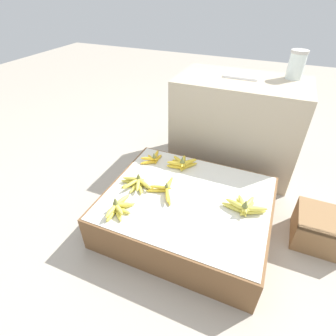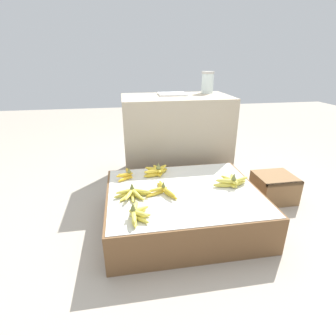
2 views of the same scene
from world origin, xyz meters
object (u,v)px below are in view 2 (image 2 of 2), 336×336
banana_bunch_middle_midleft (162,190)px  banana_bunch_back_midleft (156,171)px  banana_bunch_back_left (127,175)px  foam_tray_white (172,94)px  banana_bunch_middle_right (232,181)px  banana_bunch_middle_left (133,194)px  wooden_crate (274,187)px  banana_bunch_front_left (137,213)px  glass_jar (208,82)px

banana_bunch_middle_midleft → banana_bunch_back_midleft: 0.32m
banana_bunch_back_left → foam_tray_white: (0.49, 0.69, 0.52)m
banana_bunch_middle_right → foam_tray_white: 1.12m
banana_bunch_middle_left → foam_tray_white: (0.46, 1.01, 0.52)m
wooden_crate → banana_bunch_back_left: (-1.25, 0.07, 0.19)m
banana_bunch_front_left → banana_bunch_back_midleft: banana_bunch_back_midleft is taller
banana_bunch_middle_midleft → banana_bunch_front_left: bearing=-125.2°
banana_bunch_middle_midleft → banana_bunch_back_left: (-0.24, 0.30, 0.00)m
banana_bunch_middle_left → banana_bunch_back_midleft: banana_bunch_back_midleft is taller
banana_bunch_back_midleft → foam_tray_white: size_ratio=0.83×
banana_bunch_middle_midleft → banana_bunch_back_midleft: size_ratio=1.24×
glass_jar → banana_bunch_middle_left: bearing=-127.5°
banana_bunch_middle_midleft → banana_bunch_middle_right: bearing=3.5°
banana_bunch_middle_midleft → glass_jar: (0.63, 1.07, 0.62)m
banana_bunch_front_left → foam_tray_white: size_ratio=0.89×
banana_bunch_front_left → banana_bunch_middle_midleft: 0.34m
banana_bunch_middle_right → glass_jar: glass_jar is taller
banana_bunch_middle_left → banana_bunch_middle_midleft: banana_bunch_middle_left is taller
banana_bunch_back_midleft → foam_tray_white: 0.89m
banana_bunch_middle_midleft → glass_jar: bearing=59.6°
glass_jar → foam_tray_white: 0.40m
banana_bunch_middle_midleft → banana_bunch_back_midleft: bearing=90.2°
wooden_crate → banana_bunch_back_left: 1.27m
banana_bunch_middle_midleft → foam_tray_white: bearing=75.8°
banana_bunch_middle_left → banana_bunch_back_left: bearing=95.7°
wooden_crate → banana_bunch_back_midleft: banana_bunch_back_midleft is taller
banana_bunch_back_midleft → glass_jar: bearing=50.2°
glass_jar → banana_bunch_middle_midleft: bearing=-120.4°
banana_bunch_middle_right → banana_bunch_middle_midleft: bearing=-176.5°
banana_bunch_middle_left → glass_jar: 1.51m
wooden_crate → banana_bunch_front_left: bearing=-157.2°
banana_bunch_middle_left → banana_bunch_middle_midleft: size_ratio=1.01×
banana_bunch_middle_left → foam_tray_white: 1.23m
banana_bunch_front_left → banana_bunch_back_midleft: (0.19, 0.59, 0.00)m
wooden_crate → banana_bunch_front_left: (-1.21, -0.51, 0.19)m
banana_bunch_middle_right → banana_bunch_back_left: 0.81m
banana_bunch_front_left → glass_jar: size_ratio=1.13×
wooden_crate → banana_bunch_back_midleft: bearing=175.3°
banana_bunch_back_left → foam_tray_white: bearing=54.8°
banana_bunch_middle_right → banana_bunch_back_midleft: (-0.52, 0.28, 0.00)m
banana_bunch_middle_left → banana_bunch_back_left: 0.32m
banana_bunch_back_midleft → banana_bunch_front_left: bearing=-108.1°
banana_bunch_middle_midleft → banana_bunch_back_left: size_ratio=1.38×
banana_bunch_middle_midleft → glass_jar: glass_jar is taller
banana_bunch_middle_right → glass_jar: 1.21m
banana_bunch_middle_midleft → banana_bunch_back_left: 0.38m
foam_tray_white → glass_jar: bearing=11.9°
banana_bunch_middle_left → banana_bunch_back_midleft: bearing=58.4°
wooden_crate → foam_tray_white: (-0.76, 0.76, 0.71)m
banana_bunch_middle_left → banana_bunch_back_left: same height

